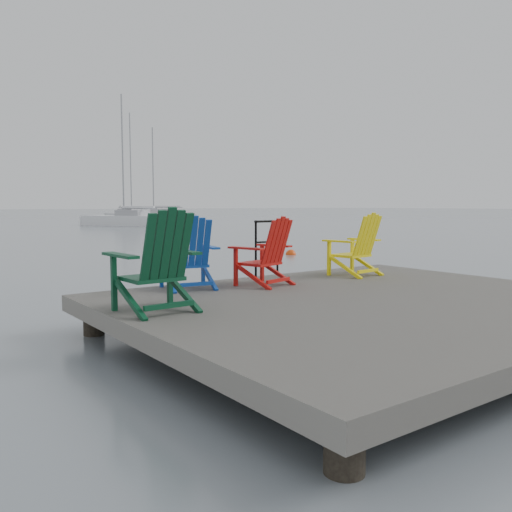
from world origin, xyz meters
TOP-DOWN VIEW (x-y plane):
  - ground at (0.00, 0.00)m, footprint 400.00×400.00m
  - dock at (0.00, 0.00)m, footprint 6.00×5.00m
  - handrail at (0.25, 2.45)m, footprint 0.48×0.04m
  - chair_green at (-2.49, 0.78)m, footprint 0.88×0.82m
  - chair_blue at (-1.44, 1.97)m, footprint 0.88×0.83m
  - chair_red at (-0.40, 1.61)m, footprint 0.88×0.84m
  - chair_yellow at (1.45, 1.61)m, footprint 0.85×0.80m
  - sailboat_near at (11.75, 35.15)m, footprint 5.17×7.41m
  - sailboat_mid at (18.33, 50.14)m, footprint 7.39×7.60m
  - sailboat_far at (19.79, 46.56)m, footprint 7.04×4.46m
  - buoy_a at (6.42, 9.22)m, footprint 0.34×0.34m
  - buoy_c at (13.22, 28.61)m, footprint 0.32×0.32m

SIDE VIEW (x-z plane):
  - ground at x=0.00m, z-range 0.00..0.00m
  - buoy_a at x=6.42m, z-range -0.17..0.17m
  - buoy_c at x=13.22m, z-range -0.16..0.16m
  - dock at x=0.00m, z-range -0.35..1.05m
  - sailboat_mid at x=18.33m, z-range -5.45..6.16m
  - sailboat_near at x=11.75m, z-range -4.80..5.51m
  - sailboat_far at x=19.79m, z-range -4.51..5.22m
  - chair_red at x=-0.40m, z-range 0.50..1.46m
  - chair_blue at x=-1.44m, z-range 0.50..1.47m
  - chair_yellow at x=1.45m, z-range 0.50..1.49m
  - handrail at x=0.25m, z-range 0.59..1.49m
  - chair_green at x=-2.49m, z-range 0.50..1.59m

